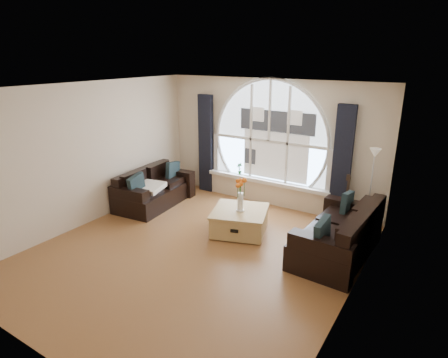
% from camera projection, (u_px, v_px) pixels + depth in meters
% --- Properties ---
extents(ground, '(5.00, 5.50, 0.01)m').
position_uv_depth(ground, '(195.00, 252.00, 6.36)').
color(ground, brown).
rests_on(ground, ground).
extents(ceiling, '(5.00, 5.50, 0.01)m').
position_uv_depth(ceiling, '(191.00, 88.00, 5.51)').
color(ceiling, silver).
rests_on(ceiling, ground).
extents(wall_back, '(5.00, 0.01, 2.70)m').
position_uv_depth(wall_back, '(270.00, 143.00, 8.14)').
color(wall_back, beige).
rests_on(wall_back, ground).
extents(wall_front, '(5.00, 0.01, 2.70)m').
position_uv_depth(wall_front, '(26.00, 249.00, 3.73)').
color(wall_front, beige).
rests_on(wall_front, ground).
extents(wall_left, '(0.01, 5.50, 2.70)m').
position_uv_depth(wall_left, '(88.00, 155.00, 7.20)').
color(wall_left, beige).
rests_on(wall_left, ground).
extents(wall_right, '(0.01, 5.50, 2.70)m').
position_uv_depth(wall_right, '(356.00, 209.00, 4.66)').
color(wall_right, beige).
rests_on(wall_right, ground).
extents(attic_slope, '(0.92, 5.50, 0.72)m').
position_uv_depth(attic_slope, '(340.00, 127.00, 4.50)').
color(attic_slope, silver).
rests_on(attic_slope, ground).
extents(arched_window, '(2.60, 0.06, 2.15)m').
position_uv_depth(arched_window, '(270.00, 131.00, 8.03)').
color(arched_window, silver).
rests_on(arched_window, wall_back).
extents(window_sill, '(2.90, 0.22, 0.08)m').
position_uv_depth(window_sill, '(266.00, 181.00, 8.32)').
color(window_sill, white).
rests_on(window_sill, wall_back).
extents(window_frame, '(2.76, 0.08, 2.15)m').
position_uv_depth(window_frame, '(269.00, 131.00, 8.00)').
color(window_frame, white).
rests_on(window_frame, wall_back).
extents(neighbor_house, '(1.70, 0.02, 1.50)m').
position_uv_depth(neighbor_house, '(276.00, 137.00, 7.98)').
color(neighbor_house, silver).
rests_on(neighbor_house, wall_back).
extents(curtain_left, '(0.35, 0.12, 2.30)m').
position_uv_depth(curtain_left, '(206.00, 144.00, 8.92)').
color(curtain_left, black).
rests_on(curtain_left, ground).
extents(curtain_right, '(0.35, 0.12, 2.30)m').
position_uv_depth(curtain_right, '(342.00, 164.00, 7.29)').
color(curtain_right, black).
rests_on(curtain_right, ground).
extents(sofa_left, '(1.04, 1.83, 0.78)m').
position_uv_depth(sofa_left, '(154.00, 187.00, 8.27)').
color(sofa_left, black).
rests_on(sofa_left, ground).
extents(sofa_right, '(1.07, 1.98, 0.86)m').
position_uv_depth(sofa_right, '(337.00, 233.00, 6.17)').
color(sofa_right, black).
rests_on(sofa_right, ground).
extents(coffee_chest, '(1.24, 1.24, 0.48)m').
position_uv_depth(coffee_chest, '(240.00, 220.00, 7.03)').
color(coffee_chest, '#AE8A4B').
rests_on(coffee_chest, ground).
extents(throw_blanket, '(0.63, 0.63, 0.10)m').
position_uv_depth(throw_blanket, '(149.00, 187.00, 7.98)').
color(throw_blanket, silver).
rests_on(throw_blanket, sofa_left).
extents(vase_flowers, '(0.24, 0.24, 0.70)m').
position_uv_depth(vase_flowers, '(240.00, 191.00, 6.80)').
color(vase_flowers, white).
rests_on(vase_flowers, coffee_chest).
extents(floor_lamp, '(0.24, 0.24, 1.60)m').
position_uv_depth(floor_lamp, '(370.00, 191.00, 6.86)').
color(floor_lamp, '#B2B2B2').
rests_on(floor_lamp, ground).
extents(guitar, '(0.36, 0.24, 1.06)m').
position_uv_depth(guitar, '(347.00, 199.00, 7.22)').
color(guitar, '#955A2F').
rests_on(guitar, ground).
extents(potted_plant, '(0.17, 0.14, 0.27)m').
position_uv_depth(potted_plant, '(240.00, 169.00, 8.62)').
color(potted_plant, '#1E6023').
rests_on(potted_plant, window_sill).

